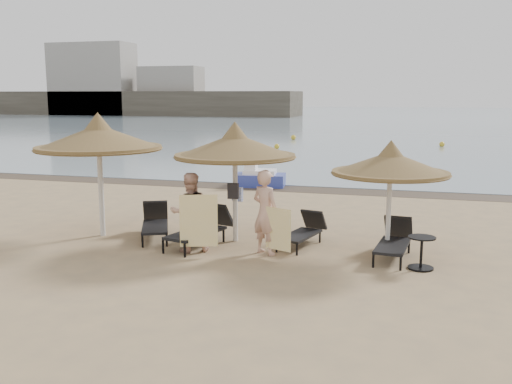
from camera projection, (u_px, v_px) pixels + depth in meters
ground at (243, 259)px, 12.39m from camera, size 160.00×160.00×0.00m
sea at (394, 117)px, 88.27m from camera, size 200.00×140.00×0.03m
wet_sand_strip at (317, 190)px, 21.30m from camera, size 200.00×1.60×0.01m
far_shore at (236, 98)px, 92.42m from camera, size 150.00×54.80×12.00m
palapa_left at (99, 138)px, 14.01m from camera, size 3.12×3.12×3.09m
palapa_center at (235, 146)px, 13.49m from camera, size 2.92×2.92×2.90m
palapa_right at (390, 164)px, 12.39m from camera, size 2.58×2.58×2.56m
lounger_far_left at (155, 222)px, 14.25m from camera, size 1.32×1.94×0.83m
lounger_near_left at (203, 228)px, 13.50m from camera, size 1.17×2.13×0.91m
lounger_near_right at (304, 231)px, 13.48m from camera, size 0.95×1.78×0.76m
lounger_far_right at (394, 240)px, 12.49m from camera, size 0.79×1.89×0.82m
side_table at (421, 254)px, 11.61m from camera, size 0.56×0.56×0.67m
person_left at (190, 206)px, 12.81m from camera, size 1.15×1.02×2.09m
person_right at (266, 205)px, 12.58m from camera, size 1.20×1.05×2.21m
towel_left at (199, 221)px, 12.43m from camera, size 0.79×0.28×1.16m
towel_right at (278, 229)px, 12.33m from camera, size 0.63×0.27×0.93m
bag_patterned at (238, 194)px, 13.87m from camera, size 0.28×0.15×0.34m
bag_dark at (233, 191)px, 13.52m from camera, size 0.26×0.09×0.37m
pedal_boat at (259, 178)px, 22.09m from camera, size 2.04×1.36×0.89m
buoy_left at (277, 146)px, 37.02m from camera, size 0.35×0.35×0.35m
buoy_mid at (442, 144)px, 38.56m from camera, size 0.36×0.36×0.36m
buoy_extra at (293, 137)px, 44.47m from camera, size 0.39×0.39×0.39m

